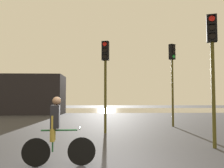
{
  "coord_description": "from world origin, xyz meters",
  "views": [
    {
      "loc": [
        0.12,
        -5.42,
        1.56
      ],
      "look_at": [
        0.5,
        5.0,
        2.2
      ],
      "focal_mm": 40.0,
      "sensor_mm": 36.0,
      "label": 1
    }
  ],
  "objects_px": {
    "distant_building": "(2,95)",
    "traffic_light_center": "(105,69)",
    "cyclist": "(57,131)",
    "traffic_light_far_right": "(172,69)",
    "traffic_light_near_right": "(212,54)"
  },
  "relations": [
    {
      "from": "traffic_light_center",
      "to": "traffic_light_near_right",
      "type": "height_order",
      "value": "traffic_light_near_right"
    },
    {
      "from": "traffic_light_near_right",
      "to": "traffic_light_center",
      "type": "bearing_deg",
      "value": -26.2
    },
    {
      "from": "traffic_light_far_right",
      "to": "traffic_light_near_right",
      "type": "relative_size",
      "value": 1.1
    },
    {
      "from": "traffic_light_far_right",
      "to": "traffic_light_center",
      "type": "xyz_separation_m",
      "value": [
        -3.93,
        -2.76,
        -0.32
      ]
    },
    {
      "from": "distant_building",
      "to": "traffic_light_center",
      "type": "bearing_deg",
      "value": -54.51
    },
    {
      "from": "traffic_light_center",
      "to": "cyclist",
      "type": "distance_m",
      "value": 6.11
    },
    {
      "from": "traffic_light_center",
      "to": "traffic_light_near_right",
      "type": "bearing_deg",
      "value": 147.64
    },
    {
      "from": "traffic_light_center",
      "to": "cyclist",
      "type": "xyz_separation_m",
      "value": [
        -1.2,
        -5.59,
        -2.16
      ]
    },
    {
      "from": "distant_building",
      "to": "traffic_light_center",
      "type": "xyz_separation_m",
      "value": [
        10.78,
        -15.12,
        0.93
      ]
    },
    {
      "from": "distant_building",
      "to": "traffic_light_near_right",
      "type": "bearing_deg",
      "value": -52.74
    },
    {
      "from": "traffic_light_near_right",
      "to": "cyclist",
      "type": "xyz_separation_m",
      "value": [
        -4.66,
        -1.98,
        -2.2
      ]
    },
    {
      "from": "distant_building",
      "to": "cyclist",
      "type": "distance_m",
      "value": 22.85
    },
    {
      "from": "traffic_light_far_right",
      "to": "traffic_light_near_right",
      "type": "distance_m",
      "value": 6.39
    },
    {
      "from": "traffic_light_center",
      "to": "cyclist",
      "type": "height_order",
      "value": "traffic_light_center"
    },
    {
      "from": "traffic_light_far_right",
      "to": "cyclist",
      "type": "bearing_deg",
      "value": 27.15
    }
  ]
}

